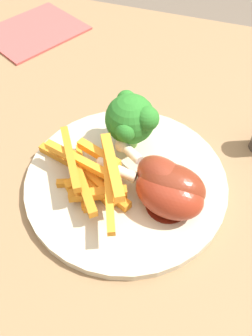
{
  "coord_description": "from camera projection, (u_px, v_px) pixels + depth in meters",
  "views": [
    {
      "loc": [
        -0.07,
        0.3,
        1.08
      ],
      "look_at": [
        0.01,
        0.06,
        0.76
      ],
      "focal_mm": 36.93,
      "sensor_mm": 36.0,
      "label": 1
    }
  ],
  "objects": [
    {
      "name": "ground_plane",
      "position": [
        135.0,
        313.0,
        1.03
      ],
      "size": [
        6.0,
        6.0,
        0.0
      ],
      "primitive_type": "plane",
      "color": "#6B5B4C"
    },
    {
      "name": "dining_table",
      "position": [
        142.0,
        204.0,
        0.56
      ],
      "size": [
        0.91,
        0.76,
        0.73
      ],
      "color": "#8E6B47",
      "rests_on": "ground_plane"
    },
    {
      "name": "dinner_plate",
      "position": [
        126.0,
        181.0,
        0.43
      ],
      "size": [
        0.25,
        0.25,
        0.01
      ],
      "primitive_type": "cylinder",
      "color": "beige",
      "rests_on": "dining_table"
    },
    {
      "name": "broccoli_floret_front",
      "position": [
        131.0,
        119.0,
        0.42
      ],
      "size": [
        0.07,
        0.07,
        0.08
      ],
      "color": "#7EB757",
      "rests_on": "dinner_plate"
    },
    {
      "name": "carrot_fries_pile",
      "position": [
        90.0,
        175.0,
        0.41
      ],
      "size": [
        0.14,
        0.12,
        0.05
      ],
      "color": "orange",
      "rests_on": "dinner_plate"
    },
    {
      "name": "chicken_drumstick_near",
      "position": [
        166.0,
        192.0,
        0.38
      ],
      "size": [
        0.14,
        0.07,
        0.05
      ],
      "color": "#63190E",
      "rests_on": "dinner_plate"
    },
    {
      "name": "chicken_drumstick_far",
      "position": [
        163.0,
        181.0,
        0.39
      ],
      "size": [
        0.12,
        0.09,
        0.05
      ],
      "color": "#601D11",
      "rests_on": "dinner_plate"
    },
    {
      "name": "chicken_drumstick_extra",
      "position": [
        169.0,
        186.0,
        0.39
      ],
      "size": [
        0.12,
        0.06,
        0.05
      ],
      "color": "#52190D",
      "rests_on": "dinner_plate"
    },
    {
      "name": "napkin",
      "position": [
        34.0,
        31.0,
        0.66
      ],
      "size": [
        0.2,
        0.21,
        0.0
      ],
      "primitive_type": "cube",
      "rotation": [
        0.0,
        0.0,
        1.1
      ],
      "color": "#B74C47",
      "rests_on": "dining_table"
    }
  ]
}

